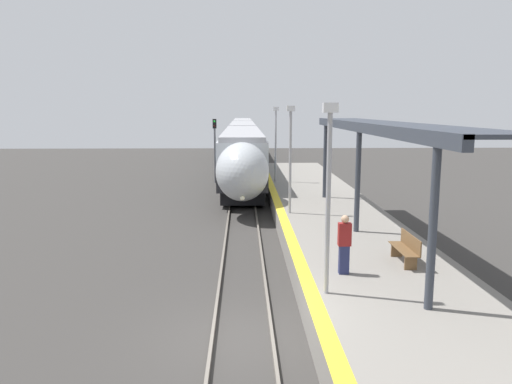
{
  "coord_description": "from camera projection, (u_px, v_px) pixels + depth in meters",
  "views": [
    {
      "loc": [
        0.03,
        -11.34,
        5.49
      ],
      "look_at": [
        0.55,
        8.15,
        2.25
      ],
      "focal_mm": 35.0,
      "sensor_mm": 36.0,
      "label": 1
    }
  ],
  "objects": [
    {
      "name": "lamppost_mid",
      "position": [
        290.0,
        152.0,
        22.08
      ],
      "size": [
        0.36,
        0.2,
        4.78
      ],
      "color": "#9E9EA3",
      "rests_on": "platform_right"
    },
    {
      "name": "platform_bench",
      "position": [
        407.0,
        248.0,
        15.12
      ],
      "size": [
        0.44,
        1.77,
        0.89
      ],
      "color": "brown",
      "rests_on": "platform_right"
    },
    {
      "name": "ground_plane",
      "position": [
        242.0,
        338.0,
        12.08
      ],
      "size": [
        120.0,
        120.0,
        0.0
      ],
      "primitive_type": "plane",
      "color": "#383533"
    },
    {
      "name": "lamppost_far",
      "position": [
        276.0,
        139.0,
        31.91
      ],
      "size": [
        0.36,
        0.2,
        4.78
      ],
      "color": "#9E9EA3",
      "rests_on": "platform_right"
    },
    {
      "name": "rail_right",
      "position": [
        272.0,
        335.0,
        12.09
      ],
      "size": [
        0.08,
        90.0,
        0.15
      ],
      "primitive_type": "cube",
      "color": "slate",
      "rests_on": "ground_plane"
    },
    {
      "name": "railway_signal",
      "position": [
        215.0,
        144.0,
        37.23
      ],
      "size": [
        0.28,
        0.28,
        4.79
      ],
      "color": "#59595E",
      "rests_on": "ground_plane"
    },
    {
      "name": "lamppost_near",
      "position": [
        329.0,
        186.0,
        12.26
      ],
      "size": [
        0.36,
        0.2,
        4.78
      ],
      "color": "#9E9EA3",
      "rests_on": "platform_right"
    },
    {
      "name": "platform_right",
      "position": [
        409.0,
        320.0,
        12.12
      ],
      "size": [
        5.0,
        64.0,
        0.87
      ],
      "color": "gray",
      "rests_on": "ground_plane"
    },
    {
      "name": "train",
      "position": [
        242.0,
        139.0,
        53.75
      ],
      "size": [
        2.83,
        61.85,
        4.03
      ],
      "color": "black",
      "rests_on": "ground_plane"
    },
    {
      "name": "station_canopy",
      "position": [
        375.0,
        129.0,
        18.51
      ],
      "size": [
        2.02,
        18.06,
        4.16
      ],
      "color": "#333842",
      "rests_on": "platform_right"
    },
    {
      "name": "person_waiting",
      "position": [
        344.0,
        244.0,
        14.06
      ],
      "size": [
        0.36,
        0.22,
        1.7
      ],
      "color": "navy",
      "rests_on": "platform_right"
    },
    {
      "name": "rail_left",
      "position": [
        213.0,
        336.0,
        12.05
      ],
      "size": [
        0.08,
        90.0,
        0.15
      ],
      "primitive_type": "cube",
      "color": "slate",
      "rests_on": "ground_plane"
    }
  ]
}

